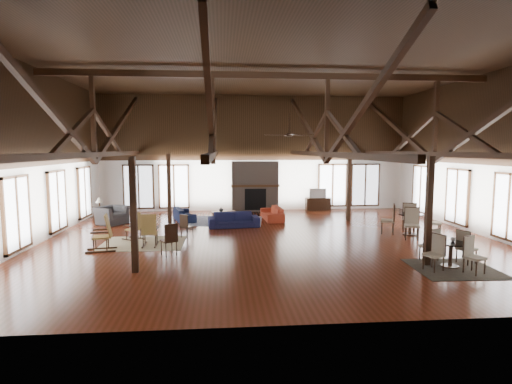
{
  "coord_description": "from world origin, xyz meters",
  "views": [
    {
      "loc": [
        -1.69,
        -13.98,
        3.24
      ],
      "look_at": [
        -0.42,
        1.0,
        1.62
      ],
      "focal_mm": 28.0,
      "sensor_mm": 36.0,
      "label": 1
    }
  ],
  "objects": [
    {
      "name": "floor",
      "position": [
        0.0,
        0.0,
        0.0
      ],
      "size": [
        16.0,
        16.0,
        0.0
      ],
      "primitive_type": "plane",
      "color": "#592112",
      "rests_on": "ground"
    },
    {
      "name": "ceiling",
      "position": [
        0.0,
        0.0,
        6.0
      ],
      "size": [
        16.0,
        14.0,
        0.02
      ],
      "primitive_type": "cube",
      "color": "black",
      "rests_on": "wall_back"
    },
    {
      "name": "wall_back",
      "position": [
        0.0,
        7.0,
        3.0
      ],
      "size": [
        16.0,
        0.02,
        6.0
      ],
      "primitive_type": "cube",
      "color": "white",
      "rests_on": "floor"
    },
    {
      "name": "wall_front",
      "position": [
        0.0,
        -7.0,
        3.0
      ],
      "size": [
        16.0,
        0.02,
        6.0
      ],
      "primitive_type": "cube",
      "color": "white",
      "rests_on": "floor"
    },
    {
      "name": "wall_left",
      "position": [
        -8.0,
        0.0,
        3.0
      ],
      "size": [
        0.02,
        14.0,
        6.0
      ],
      "primitive_type": "cube",
      "color": "white",
      "rests_on": "floor"
    },
    {
      "name": "wall_right",
      "position": [
        8.0,
        0.0,
        3.0
      ],
      "size": [
        0.02,
        14.0,
        6.0
      ],
      "primitive_type": "cube",
      "color": "white",
      "rests_on": "floor"
    },
    {
      "name": "roof_truss",
      "position": [
        0.0,
        0.0,
        4.03
      ],
      "size": [
        15.6,
        14.07,
        3.14
      ],
      "color": "black",
      "rests_on": "wall_back"
    },
    {
      "name": "post_grid",
      "position": [
        0.0,
        0.0,
        1.52
      ],
      "size": [
        8.16,
        7.16,
        3.05
      ],
      "color": "black",
      "rests_on": "floor"
    },
    {
      "name": "fireplace",
      "position": [
        0.0,
        6.67,
        1.29
      ],
      "size": [
        2.5,
        0.69,
        2.6
      ],
      "color": "#6F6054",
      "rests_on": "floor"
    },
    {
      "name": "ceiling_fan",
      "position": [
        0.5,
        -1.0,
        3.73
      ],
      "size": [
        1.6,
        1.6,
        0.75
      ],
      "color": "black",
      "rests_on": "roof_truss"
    },
    {
      "name": "sofa_navy_front",
      "position": [
        -1.23,
        2.43,
        0.3
      ],
      "size": [
        2.16,
        1.02,
        0.61
      ],
      "primitive_type": "imported",
      "rotation": [
        0.0,
        0.0,
        0.1
      ],
      "color": "#15173A",
      "rests_on": "floor"
    },
    {
      "name": "sofa_navy_left",
      "position": [
        -3.44,
        4.22,
        0.28
      ],
      "size": [
        2.05,
        1.24,
        0.56
      ],
      "primitive_type": "imported",
      "rotation": [
        0.0,
        0.0,
        1.84
      ],
      "color": "#151B39",
      "rests_on": "floor"
    },
    {
      "name": "sofa_orange",
      "position": [
        0.58,
        4.03,
        0.29
      ],
      "size": [
        2.05,
        0.92,
        0.58
      ],
      "primitive_type": "imported",
      "rotation": [
        0.0,
        0.0,
        -1.5
      ],
      "color": "#AB3821",
      "rests_on": "floor"
    },
    {
      "name": "coffee_table",
      "position": [
        -1.64,
        3.97,
        0.36
      ],
      "size": [
        1.15,
        0.67,
        0.42
      ],
      "rotation": [
        0.0,
        0.0,
        0.12
      ],
      "color": "#5A2D1B",
      "rests_on": "floor"
    },
    {
      "name": "vase",
      "position": [
        -1.76,
        3.9,
        0.52
      ],
      "size": [
        0.25,
        0.25,
        0.21
      ],
      "primitive_type": "imported",
      "rotation": [
        0.0,
        0.0,
        -0.27
      ],
      "color": "#B2B2B2",
      "rests_on": "coffee_table"
    },
    {
      "name": "armchair",
      "position": [
        -6.51,
        3.56,
        0.38
      ],
      "size": [
        1.5,
        1.54,
        0.76
      ],
      "primitive_type": "imported",
      "rotation": [
        0.0,
        0.0,
        1.0
      ],
      "color": "#333235",
      "rests_on": "floor"
    },
    {
      "name": "side_table_lamp",
      "position": [
        -7.16,
        4.12,
        0.43
      ],
      "size": [
        0.44,
        0.44,
        1.13
      ],
      "color": "black",
      "rests_on": "floor"
    },
    {
      "name": "rocking_chair_a",
      "position": [
        -4.81,
        0.33,
        0.46
      ],
      "size": [
        0.86,
        0.76,
        0.98
      ],
      "rotation": [
        0.0,
        0.0,
        0.99
      ],
      "color": "olive",
      "rests_on": "floor"
    },
    {
      "name": "rocking_chair_b",
      "position": [
        -4.13,
        -0.66,
        0.52
      ],
      "size": [
        0.49,
        0.86,
        1.1
      ],
      "rotation": [
        0.0,
        0.0,
        0.02
      ],
      "color": "olive",
      "rests_on": "floor"
    },
    {
      "name": "rocking_chair_c",
      "position": [
        -5.46,
        -1.13,
        0.55
      ],
      "size": [
        0.98,
        0.62,
        1.18
      ],
      "rotation": [
        0.0,
        0.0,
        1.73
      ],
      "color": "olive",
      "rests_on": "floor"
    },
    {
      "name": "side_chair_a",
      "position": [
        -3.05,
        0.51,
        0.51
      ],
      "size": [
        0.52,
        0.52,
        0.88
      ],
      "rotation": [
        0.0,
        0.0,
        -0.64
      ],
      "color": "black",
      "rests_on": "floor"
    },
    {
      "name": "side_chair_b",
      "position": [
        -3.29,
        -1.94,
        0.58
      ],
      "size": [
        0.58,
        0.58,
        1.01
      ],
      "rotation": [
        0.0,
        0.0,
        0.54
      ],
      "color": "black",
      "rests_on": "floor"
    },
    {
      "name": "cafe_table_near",
      "position": [
        4.56,
        -3.74,
        0.48
      ],
      "size": [
        1.86,
        1.86,
        0.96
      ],
      "rotation": [
        0.0,
        0.0,
        0.41
      ],
      "color": "black",
      "rests_on": "floor"
    },
    {
      "name": "cafe_table_far",
      "position": [
        5.38,
        0.34,
        0.56
      ],
      "size": [
        2.18,
        2.18,
        1.13
      ],
      "rotation": [
        0.0,
        0.0,
        -0.38
      ],
      "color": "black",
      "rests_on": "floor"
    },
    {
      "name": "cup_near",
      "position": [
        4.65,
        -3.66,
        0.75
      ],
      "size": [
        0.15,
        0.15,
        0.11
      ],
      "primitive_type": "imported",
      "rotation": [
        0.0,
        0.0,
        0.11
      ],
      "color": "#B2B2B2",
      "rests_on": "cafe_table_near"
    },
    {
      "name": "cup_far",
      "position": [
        5.44,
        0.41,
        0.86
      ],
      "size": [
        0.14,
        0.14,
        0.09
      ],
      "primitive_type": "imported",
      "rotation": [
        0.0,
        0.0,
        0.28
      ],
      "color": "#B2B2B2",
      "rests_on": "cafe_table_far"
    },
    {
      "name": "tv_console",
      "position": [
        3.38,
        6.75,
        0.32
      ],
      "size": [
        1.29,
        0.48,
        0.64
      ],
      "primitive_type": "cube",
      "color": "black",
      "rests_on": "floor"
    },
    {
      "name": "television",
      "position": [
        3.35,
        6.75,
        0.9
      ],
      "size": [
        0.89,
        0.18,
        0.51
      ],
      "primitive_type": "imported",
      "rotation": [
        0.0,
        0.0,
        -0.08
      ],
      "color": "#B2B2B2",
      "rests_on": "tv_console"
    },
    {
      "name": "rug_tan",
      "position": [
        -4.43,
        -0.22,
        0.01
      ],
      "size": [
        2.78,
        2.19,
        0.01
      ],
      "primitive_type": "cube",
      "rotation": [
        0.0,
        0.0,
        -0.0
      ],
      "color": "#C3B287",
      "rests_on": "floor"
    },
    {
      "name": "rug_navy",
      "position": [
        -1.66,
        3.85,
        0.01
      ],
      "size": [
        3.74,
        3.0,
        0.01
      ],
      "primitive_type": "cube",
      "rotation": [
        0.0,
        0.0,
        -0.13
      ],
      "color": "#1C254E",
      "rests_on": "floor"
    },
    {
      "name": "rug_dark",
      "position": [
        4.56,
        -3.93,
        0.01
      ],
      "size": [
        2.26,
        2.07,
        0.01
      ],
      "primitive_type": "cube",
      "rotation": [
        0.0,
        0.0,
        -0.04
      ],
      "color": "black",
      "rests_on": "floor"
    }
  ]
}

